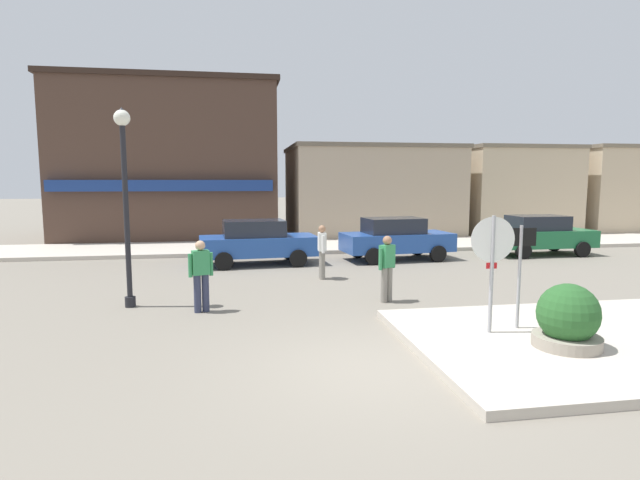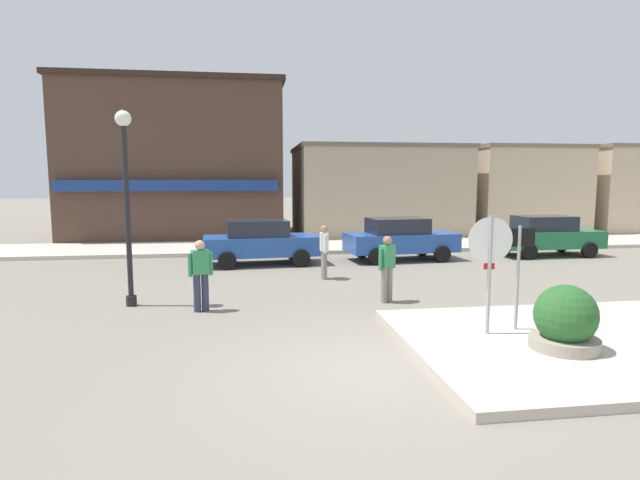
% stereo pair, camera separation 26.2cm
% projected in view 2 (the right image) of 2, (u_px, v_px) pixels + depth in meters
% --- Properties ---
extents(ground_plane, '(160.00, 160.00, 0.00)m').
position_uv_depth(ground_plane, '(370.00, 369.00, 7.76)').
color(ground_plane, gray).
extents(sidewalk_corner, '(6.40, 4.80, 0.15)m').
position_uv_depth(sidewalk_corner, '(586.00, 343.00, 8.79)').
color(sidewalk_corner, beige).
rests_on(sidewalk_corner, ground).
extents(kerb_far, '(80.00, 4.00, 0.15)m').
position_uv_depth(kerb_far, '(292.00, 247.00, 21.63)').
color(kerb_far, beige).
rests_on(kerb_far, ground).
extents(stop_sign, '(0.82, 0.09, 2.30)m').
position_uv_depth(stop_sign, '(490.00, 259.00, 8.94)').
color(stop_sign, '#9E9EA3').
rests_on(stop_sign, ground).
extents(one_way_sign, '(0.60, 0.07, 2.10)m').
position_uv_depth(one_way_sign, '(518.00, 267.00, 9.22)').
color(one_way_sign, '#9E9EA3').
rests_on(one_way_sign, ground).
extents(planter, '(1.10, 1.10, 1.23)m').
position_uv_depth(planter, '(565.00, 325.00, 8.22)').
color(planter, gray).
rests_on(planter, ground).
extents(lamp_post, '(0.36, 0.36, 4.54)m').
position_uv_depth(lamp_post, '(126.00, 179.00, 11.35)').
color(lamp_post, black).
rests_on(lamp_post, ground).
extents(parked_car_nearest, '(4.12, 2.12, 1.56)m').
position_uv_depth(parked_car_nearest, '(261.00, 241.00, 17.39)').
color(parked_car_nearest, '#234C9E').
rests_on(parked_car_nearest, ground).
extents(parked_car_second, '(4.15, 2.17, 1.56)m').
position_uv_depth(parked_car_second, '(400.00, 238.00, 18.33)').
color(parked_car_second, '#234C9E').
rests_on(parked_car_second, ground).
extents(parked_car_third, '(4.03, 1.93, 1.56)m').
position_uv_depth(parked_car_third, '(546.00, 235.00, 19.44)').
color(parked_car_third, '#1E6B3D').
rests_on(parked_car_third, ground).
extents(pedestrian_crossing_near, '(0.23, 0.55, 1.61)m').
position_uv_depth(pedestrian_crossing_near, '(324.00, 250.00, 14.80)').
color(pedestrian_crossing_near, gray).
rests_on(pedestrian_crossing_near, ground).
extents(pedestrian_crossing_far, '(0.51, 0.38, 1.61)m').
position_uv_depth(pedestrian_crossing_far, '(387.00, 267.00, 11.95)').
color(pedestrian_crossing_far, gray).
rests_on(pedestrian_crossing_far, ground).
extents(pedestrian_kerb_side, '(0.55, 0.32, 1.61)m').
position_uv_depth(pedestrian_kerb_side, '(201.00, 273.00, 11.11)').
color(pedestrian_kerb_side, '#2D334C').
rests_on(pedestrian_kerb_side, ground).
extents(building_corner_shop, '(10.57, 8.54, 7.71)m').
position_uv_depth(building_corner_shop, '(181.00, 163.00, 26.35)').
color(building_corner_shop, '#473328').
rests_on(building_corner_shop, ground).
extents(building_storefront_left_near, '(8.67, 6.62, 4.71)m').
position_uv_depth(building_storefront_left_near, '(376.00, 191.00, 26.95)').
color(building_storefront_left_near, tan).
rests_on(building_storefront_left_near, ground).
extents(building_storefront_left_mid, '(5.97, 6.04, 4.76)m').
position_uv_depth(building_storefront_left_mid, '(513.00, 190.00, 28.00)').
color(building_storefront_left_mid, tan).
rests_on(building_storefront_left_mid, ground).
extents(building_storefront_right_near, '(7.67, 7.41, 4.82)m').
position_uv_depth(building_storefront_right_near, '(624.00, 189.00, 29.69)').
color(building_storefront_right_near, tan).
rests_on(building_storefront_right_near, ground).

